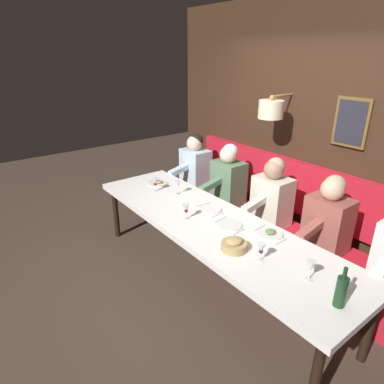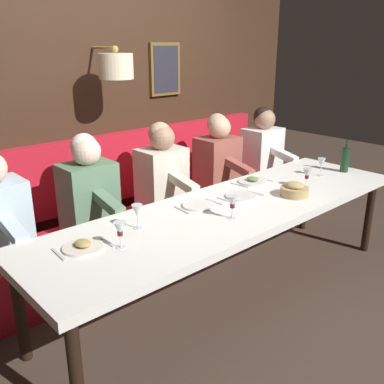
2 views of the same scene
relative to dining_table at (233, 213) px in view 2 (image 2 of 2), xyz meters
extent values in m
plane|color=#423328|center=(0.00, 0.00, -0.68)|extent=(12.00, 12.00, 0.00)
cube|color=white|center=(0.00, 0.00, 0.03)|extent=(0.90, 3.20, 0.06)
cylinder|color=black|center=(-0.35, -1.50, -0.34)|extent=(0.07, 0.07, 0.68)
cylinder|color=black|center=(-0.35, 1.50, -0.34)|extent=(0.07, 0.07, 0.68)
cylinder|color=black|center=(0.35, -1.50, -0.34)|extent=(0.07, 0.07, 0.68)
cylinder|color=black|center=(0.35, 1.50, -0.34)|extent=(0.07, 0.07, 0.68)
cube|color=red|center=(0.89, 0.00, -0.46)|extent=(0.52, 3.40, 0.45)
cube|color=#382316|center=(1.48, 0.00, 0.77)|extent=(0.10, 4.60, 2.90)
cube|color=red|center=(1.39, 0.00, 0.09)|extent=(0.10, 3.40, 0.64)
cube|color=brown|center=(1.42, -0.51, 0.95)|extent=(0.04, 0.36, 0.50)
cube|color=#23232D|center=(1.40, -0.51, 0.95)|extent=(0.01, 0.30, 0.44)
cylinder|color=#A37F38|center=(1.25, 0.26, 1.16)|extent=(0.35, 0.02, 0.02)
cylinder|color=beige|center=(1.08, 0.26, 1.02)|extent=(0.28, 0.28, 0.20)
sphere|color=#A37F38|center=(1.08, 0.26, 1.15)|extent=(0.06, 0.06, 0.06)
cube|color=white|center=(0.89, -1.43, 0.05)|extent=(0.30, 0.40, 0.56)
sphere|color=#A37A60|center=(0.87, -1.43, 0.43)|extent=(0.22, 0.22, 0.22)
sphere|color=black|center=(0.90, -1.43, 0.46)|extent=(0.20, 0.20, 0.20)
cube|color=white|center=(0.60, -1.43, 0.09)|extent=(0.33, 0.09, 0.14)
cube|color=#934C42|center=(0.89, -0.73, 0.05)|extent=(0.30, 0.40, 0.56)
sphere|color=#D1A889|center=(0.87, -0.73, 0.43)|extent=(0.22, 0.22, 0.22)
sphere|color=tan|center=(0.90, -0.73, 0.46)|extent=(0.20, 0.20, 0.20)
cube|color=#934C42|center=(0.60, -0.73, 0.09)|extent=(0.33, 0.09, 0.14)
cube|color=beige|center=(0.89, -0.03, 0.05)|extent=(0.30, 0.40, 0.56)
sphere|color=#A37A60|center=(0.87, -0.03, 0.43)|extent=(0.22, 0.22, 0.22)
sphere|color=tan|center=(0.90, -0.03, 0.46)|extent=(0.20, 0.20, 0.20)
cube|color=beige|center=(0.60, -0.03, 0.09)|extent=(0.33, 0.09, 0.14)
cube|color=#567A5B|center=(0.89, 0.69, 0.05)|extent=(0.30, 0.40, 0.56)
sphere|color=beige|center=(0.87, 0.69, 0.43)|extent=(0.22, 0.22, 0.22)
sphere|color=silver|center=(0.90, 0.69, 0.46)|extent=(0.20, 0.20, 0.20)
cube|color=#567A5B|center=(0.60, 0.69, 0.09)|extent=(0.33, 0.09, 0.14)
cube|color=silver|center=(0.60, 1.39, 0.09)|extent=(0.33, 0.09, 0.14)
cylinder|color=white|center=(0.16, 0.20, 0.06)|extent=(0.24, 0.24, 0.01)
cube|color=silver|center=(0.14, 0.05, 0.06)|extent=(0.17, 0.02, 0.01)
cube|color=silver|center=(0.18, 0.34, 0.06)|extent=(0.18, 0.04, 0.01)
cylinder|color=silver|center=(0.27, -0.54, 0.06)|extent=(0.24, 0.24, 0.01)
ellipsoid|color=#668447|center=(0.27, -0.54, 0.09)|extent=(0.11, 0.09, 0.04)
cube|color=silver|center=(0.25, -0.68, 0.06)|extent=(0.17, 0.02, 0.01)
cube|color=silver|center=(0.29, -0.39, 0.06)|extent=(0.18, 0.03, 0.01)
cylinder|color=silver|center=(0.12, 1.17, 0.06)|extent=(0.24, 0.24, 0.01)
ellipsoid|color=#AD8E4C|center=(0.12, 1.17, 0.09)|extent=(0.11, 0.09, 0.04)
cube|color=silver|center=(0.10, 1.02, 0.06)|extent=(0.17, 0.02, 0.01)
cube|color=silver|center=(0.14, 1.31, 0.06)|extent=(0.18, 0.03, 0.01)
cylinder|color=silver|center=(0.09, -0.18, 0.06)|extent=(0.24, 0.24, 0.01)
cube|color=silver|center=(0.07, -0.33, 0.06)|extent=(0.17, 0.03, 0.01)
cube|color=silver|center=(0.11, -0.04, 0.06)|extent=(0.18, 0.04, 0.01)
cylinder|color=silver|center=(-0.16, 0.19, 0.06)|extent=(0.06, 0.06, 0.00)
cylinder|color=silver|center=(-0.16, 0.19, 0.10)|extent=(0.01, 0.01, 0.07)
cone|color=silver|center=(-0.16, 0.19, 0.18)|extent=(0.07, 0.07, 0.08)
cylinder|color=maroon|center=(-0.16, 0.19, 0.15)|extent=(0.03, 0.03, 0.03)
cylinder|color=silver|center=(-0.02, 1.00, 0.06)|extent=(0.06, 0.06, 0.00)
cylinder|color=silver|center=(-0.02, 1.00, 0.10)|extent=(0.01, 0.01, 0.07)
cone|color=silver|center=(-0.02, 1.00, 0.18)|extent=(0.07, 0.07, 0.08)
cylinder|color=maroon|center=(-0.02, 1.00, 0.15)|extent=(0.03, 0.03, 0.02)
cylinder|color=silver|center=(-0.12, -0.76, 0.06)|extent=(0.06, 0.06, 0.00)
cylinder|color=silver|center=(-0.12, -0.76, 0.10)|extent=(0.01, 0.01, 0.07)
cone|color=silver|center=(-0.12, -0.76, 0.18)|extent=(0.07, 0.07, 0.08)
cylinder|color=maroon|center=(-0.12, -0.76, 0.15)|extent=(0.03, 0.03, 0.02)
cylinder|color=silver|center=(0.14, 0.76, 0.06)|extent=(0.06, 0.06, 0.00)
cylinder|color=silver|center=(0.14, 0.76, 0.10)|extent=(0.01, 0.01, 0.07)
cone|color=silver|center=(0.14, 0.76, 0.18)|extent=(0.07, 0.07, 0.08)
cylinder|color=silver|center=(-0.01, -1.14, 0.06)|extent=(0.06, 0.06, 0.00)
cylinder|color=silver|center=(-0.01, -1.14, 0.10)|extent=(0.01, 0.01, 0.07)
cone|color=silver|center=(-0.01, -1.14, 0.18)|extent=(0.07, 0.07, 0.08)
cylinder|color=#19381E|center=(-0.09, -1.43, 0.17)|extent=(0.08, 0.08, 0.22)
cylinder|color=#19381E|center=(-0.09, -1.43, 0.32)|extent=(0.03, 0.03, 0.08)
cylinder|color=tan|center=(-0.17, -0.52, 0.09)|extent=(0.22, 0.22, 0.07)
ellipsoid|color=tan|center=(-0.17, -0.52, 0.14)|extent=(0.15, 0.13, 0.06)
camera|label=1|loc=(-1.91, -2.22, 1.61)|focal=31.06mm
camera|label=2|loc=(-1.99, 2.22, 1.19)|focal=40.24mm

